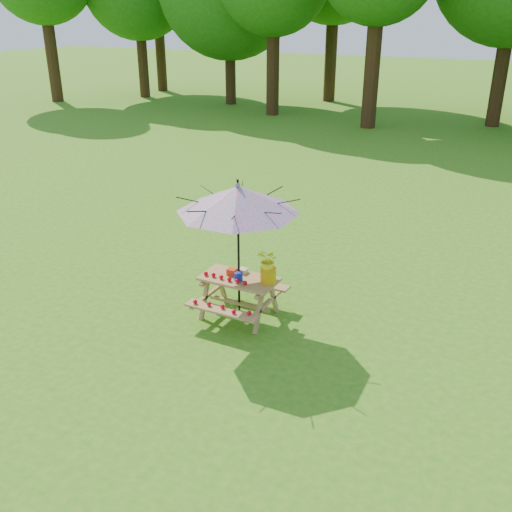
% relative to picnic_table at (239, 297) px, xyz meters
% --- Properties ---
extents(picnic_table, '(1.20, 1.32, 0.67)m').
position_rel_picnic_table_xyz_m(picnic_table, '(0.00, 0.00, 0.00)').
color(picnic_table, '#9F7648').
rests_on(picnic_table, ground).
extents(patio_umbrella, '(2.44, 2.44, 2.25)m').
position_rel_picnic_table_xyz_m(patio_umbrella, '(0.00, 0.00, 1.62)').
color(patio_umbrella, black).
rests_on(patio_umbrella, ground).
extents(produce_bins, '(0.33, 0.42, 0.13)m').
position_rel_picnic_table_xyz_m(produce_bins, '(-0.04, 0.03, 0.40)').
color(produce_bins, red).
rests_on(produce_bins, picnic_table).
extents(tomatoes_row, '(0.77, 0.13, 0.07)m').
position_rel_picnic_table_xyz_m(tomatoes_row, '(-0.15, -0.18, 0.38)').
color(tomatoes_row, red).
rests_on(tomatoes_row, picnic_table).
extents(flower_bucket, '(0.40, 0.38, 0.55)m').
position_rel_picnic_table_xyz_m(flower_bucket, '(0.48, 0.07, 0.64)').
color(flower_bucket, orange).
rests_on(flower_bucket, picnic_table).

